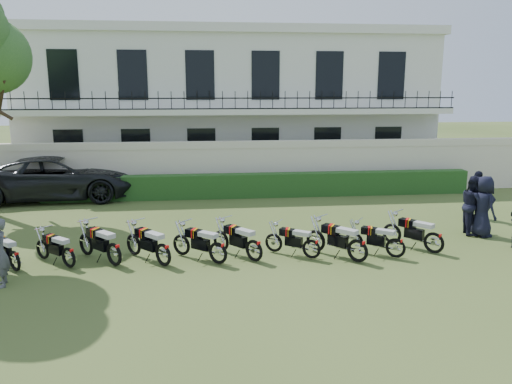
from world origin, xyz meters
TOP-DOWN VIEW (x-y plane):
  - ground at (0.00, 0.00)m, footprint 100.00×100.00m
  - perimeter_wall at (0.00, 8.00)m, footprint 30.00×0.35m
  - hedge at (1.00, 7.20)m, footprint 18.00×0.60m
  - building at (0.00, 13.96)m, footprint 20.40×9.60m
  - motorcycle_0 at (-6.22, -0.88)m, footprint 1.22×1.28m
  - motorcycle_1 at (-4.94, -0.76)m, footprint 1.33×1.17m
  - motorcycle_2 at (-3.80, -0.75)m, footprint 1.40×1.46m
  - motorcycle_3 at (-2.53, -0.91)m, footprint 1.35×1.48m
  - motorcycle_4 at (-1.11, -0.89)m, footprint 1.49×1.24m
  - motorcycle_5 at (-0.15, -0.81)m, footprint 1.30×1.47m
  - motorcycle_6 at (1.42, -0.74)m, footprint 1.42×1.04m
  - motorcycle_7 at (2.57, -1.16)m, footprint 1.39×1.51m
  - motorcycle_8 at (3.71, -0.92)m, footprint 1.45×1.07m
  - motorcycle_9 at (4.90, -0.68)m, footprint 1.29×1.51m
  - suv at (-7.43, 7.72)m, footprint 6.63×3.40m
  - inspector at (-6.20, -1.77)m, footprint 0.54×0.68m
  - officer_3 at (7.17, 0.82)m, footprint 0.74×1.02m
  - officer_4 at (6.99, 1.08)m, footprint 0.89×1.04m
  - officer_5 at (8.11, 2.83)m, footprint 0.67×1.08m

SIDE VIEW (x-z plane):
  - ground at x=0.00m, z-range 0.00..0.00m
  - motorcycle_6 at x=1.42m, z-range -0.04..0.88m
  - motorcycle_1 at x=-4.94m, z-range -0.04..0.89m
  - motorcycle_0 at x=-6.22m, z-range -0.04..0.89m
  - motorcycle_8 at x=3.71m, z-range -0.04..0.90m
  - motorcycle_4 at x=-1.11m, z-range -0.04..0.97m
  - motorcycle_5 at x=-0.15m, z-range -0.04..0.98m
  - motorcycle_9 at x=4.90m, z-range -0.04..0.99m
  - motorcycle_3 at x=-2.53m, z-range -0.04..1.00m
  - motorcycle_2 at x=-3.80m, z-range -0.04..1.01m
  - motorcycle_7 at x=2.57m, z-range -0.04..1.03m
  - hedge at x=1.00m, z-range 0.00..1.00m
  - inspector at x=-6.20m, z-range 0.00..1.62m
  - officer_5 at x=8.11m, z-range 0.00..1.72m
  - suv at x=-7.43m, z-range 0.00..1.79m
  - officer_4 at x=6.99m, z-range 0.00..1.87m
  - officer_3 at x=7.17m, z-range 0.00..1.91m
  - perimeter_wall at x=0.00m, z-range 0.02..2.32m
  - building at x=0.00m, z-range 0.01..7.41m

